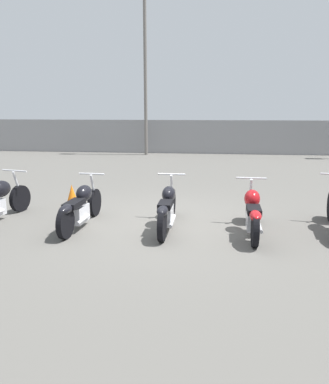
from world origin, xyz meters
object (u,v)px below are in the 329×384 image
Objects in this scene: motorcycle_slot_3 at (252,213)px; motorcycle_slot_1 at (80,206)px; motorcycle_slot_2 at (167,208)px; light_pole_right at (145,55)px; traffic_cone_far at (72,195)px.

motorcycle_slot_1 is at bearing -178.76° from motorcycle_slot_3.
motorcycle_slot_2 reaches higher than motorcycle_slot_1.
light_pole_right reaches higher than traffic_cone_far.
light_pole_right is 16.10× the size of traffic_cone_far.
motorcycle_slot_3 is at bearing -22.07° from traffic_cone_far.
motorcycle_slot_2 is 2.90m from traffic_cone_far.
motorcycle_slot_3 is 4.00× the size of traffic_cone_far.
motorcycle_slot_2 is (1.70, 0.09, -0.01)m from motorcycle_slot_1.
light_pole_right is 10.96m from traffic_cone_far.
motorcycle_slot_3 is at bearing 2.40° from motorcycle_slot_1.
motorcycle_slot_3 is at bearing -3.91° from motorcycle_slot_2.
traffic_cone_far is at bearing 160.02° from motorcycle_slot_3.
motorcycle_slot_2 reaches higher than motorcycle_slot_3.
motorcycle_slot_2 is (2.31, -11.52, -4.30)m from light_pole_right.
traffic_cone_far is (-4.07, 1.65, -0.16)m from motorcycle_slot_3.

